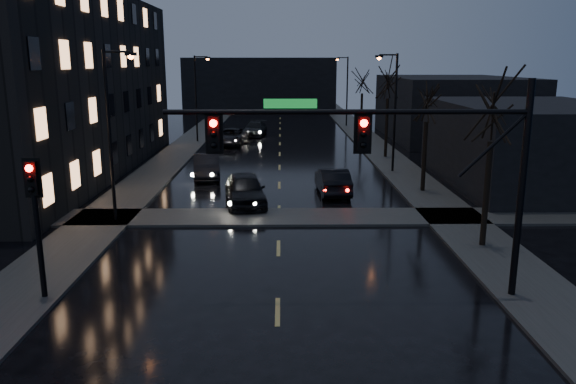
{
  "coord_description": "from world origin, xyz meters",
  "views": [
    {
      "loc": [
        0.12,
        -7.9,
        7.48
      ],
      "look_at": [
        0.35,
        10.44,
        3.2
      ],
      "focal_mm": 35.0,
      "sensor_mm": 36.0,
      "label": 1
    }
  ],
  "objects_px": {
    "oncoming_car_d": "(255,129)",
    "lead_car": "(333,181)",
    "oncoming_car_c": "(231,137)",
    "oncoming_car_b": "(207,166)",
    "oncoming_car_a": "(245,190)"
  },
  "relations": [
    {
      "from": "oncoming_car_d",
      "to": "lead_car",
      "type": "relative_size",
      "value": 1.08
    },
    {
      "from": "oncoming_car_c",
      "to": "lead_car",
      "type": "height_order",
      "value": "lead_car"
    },
    {
      "from": "oncoming_car_d",
      "to": "lead_car",
      "type": "height_order",
      "value": "lead_car"
    },
    {
      "from": "oncoming_car_b",
      "to": "oncoming_car_c",
      "type": "relative_size",
      "value": 0.87
    },
    {
      "from": "oncoming_car_c",
      "to": "oncoming_car_d",
      "type": "bearing_deg",
      "value": 80.48
    },
    {
      "from": "oncoming_car_a",
      "to": "lead_car",
      "type": "height_order",
      "value": "oncoming_car_a"
    },
    {
      "from": "oncoming_car_b",
      "to": "lead_car",
      "type": "distance_m",
      "value": 9.14
    },
    {
      "from": "oncoming_car_a",
      "to": "oncoming_car_c",
      "type": "bearing_deg",
      "value": 88.92
    },
    {
      "from": "oncoming_car_d",
      "to": "oncoming_car_a",
      "type": "bearing_deg",
      "value": -81.12
    },
    {
      "from": "oncoming_car_a",
      "to": "oncoming_car_b",
      "type": "distance_m",
      "value": 7.81
    },
    {
      "from": "oncoming_car_b",
      "to": "lead_car",
      "type": "height_order",
      "value": "oncoming_car_b"
    },
    {
      "from": "oncoming_car_a",
      "to": "oncoming_car_d",
      "type": "distance_m",
      "value": 28.59
    },
    {
      "from": "oncoming_car_c",
      "to": "oncoming_car_d",
      "type": "distance_m",
      "value": 6.68
    },
    {
      "from": "lead_car",
      "to": "oncoming_car_d",
      "type": "bearing_deg",
      "value": -80.82
    },
    {
      "from": "lead_car",
      "to": "oncoming_car_b",
      "type": "bearing_deg",
      "value": -33.81
    }
  ]
}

